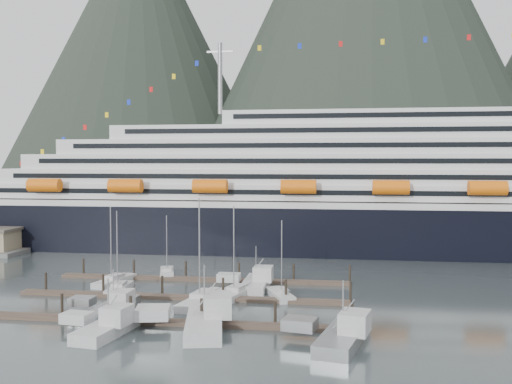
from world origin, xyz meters
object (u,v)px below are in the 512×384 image
at_px(cruise_ship, 400,196).
at_px(sailboat_e, 167,273).
at_px(sailboat_b, 115,281).
at_px(sailboat_h, 280,295).
at_px(sailboat_c, 237,294).
at_px(trawler_c, 203,319).
at_px(trawler_d, 341,335).
at_px(sailboat_d, 203,300).
at_px(sailboat_a, 119,289).
at_px(trawler_b, 108,326).
at_px(trawler_e, 255,283).
at_px(trawler_a, 113,307).

relative_size(cruise_ship, sailboat_e, 19.53).
height_order(sailboat_b, sailboat_h, sailboat_b).
bearing_deg(sailboat_h, sailboat_c, 67.88).
relative_size(trawler_c, trawler_d, 1.25).
bearing_deg(sailboat_d, trawler_d, -118.61).
height_order(sailboat_a, sailboat_b, sailboat_b).
bearing_deg(trawler_b, trawler_c, -58.32).
distance_m(sailboat_d, sailboat_h, 11.27).
distance_m(sailboat_d, sailboat_e, 22.21).
bearing_deg(trawler_e, trawler_c, 171.64).
distance_m(sailboat_d, trawler_b, 17.36).
bearing_deg(sailboat_d, sailboat_e, 40.27).
bearing_deg(trawler_c, sailboat_e, 12.30).
height_order(sailboat_e, trawler_b, sailboat_e).
bearing_deg(cruise_ship, trawler_b, -118.84).
height_order(sailboat_e, trawler_d, sailboat_e).
height_order(sailboat_e, trawler_c, sailboat_e).
distance_m(sailboat_c, sailboat_e, 20.60).
bearing_deg(sailboat_e, cruise_ship, -67.05).
height_order(trawler_c, trawler_e, trawler_c).
height_order(cruise_ship, trawler_c, cruise_ship).
height_order(sailboat_h, trawler_b, sailboat_h).
bearing_deg(trawler_a, trawler_e, -41.71).
distance_m(sailboat_h, trawler_c, 18.02).
bearing_deg(sailboat_b, sailboat_d, -111.70).
height_order(sailboat_e, trawler_a, sailboat_e).
relative_size(sailboat_b, trawler_a, 1.13).
bearing_deg(sailboat_b, sailboat_e, -25.41).
relative_size(cruise_ship, sailboat_c, 15.34).
xyz_separation_m(sailboat_a, trawler_a, (3.92, -12.31, 0.42)).
bearing_deg(sailboat_e, sailboat_a, 149.62).
relative_size(sailboat_a, trawler_e, 1.13).
relative_size(trawler_a, trawler_b, 1.02).
bearing_deg(sailboat_h, trawler_b, 117.13).
relative_size(sailboat_b, trawler_c, 0.78).
relative_size(sailboat_h, trawler_b, 1.04).
bearing_deg(trawler_c, trawler_e, -19.43).
relative_size(sailboat_e, trawler_c, 0.65).
bearing_deg(trawler_a, sailboat_b, 22.08).
height_order(cruise_ship, sailboat_h, cruise_ship).
distance_m(sailboat_h, trawler_a, 23.62).
xyz_separation_m(sailboat_a, trawler_b, (6.96, -21.36, 0.49)).
bearing_deg(sailboat_d, trawler_a, 133.00).
height_order(sailboat_a, trawler_b, sailboat_a).
relative_size(sailboat_h, trawler_d, 0.88).
bearing_deg(trawler_d, trawler_e, 38.96).
relative_size(sailboat_a, trawler_c, 0.77).
height_order(sailboat_a, trawler_e, sailboat_a).
bearing_deg(sailboat_h, sailboat_e, 33.27).
xyz_separation_m(cruise_ship, trawler_d, (-12.17, -69.60, -11.09)).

